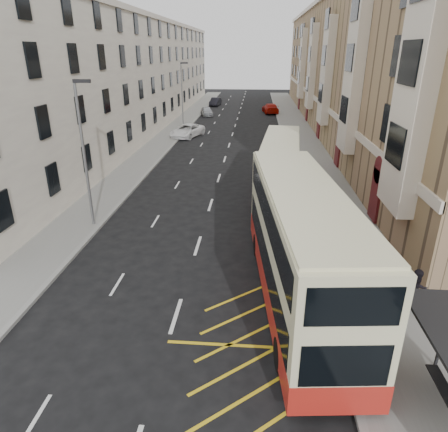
# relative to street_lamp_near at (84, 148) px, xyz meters

# --- Properties ---
(ground) EXTENTS (200.00, 200.00, 0.00)m
(ground) POSITION_rel_street_lamp_near_xyz_m (6.35, -12.00, -4.64)
(ground) COLOR black
(ground) RESTS_ON ground
(pavement_right) EXTENTS (4.00, 120.00, 0.15)m
(pavement_right) POSITION_rel_street_lamp_near_xyz_m (14.35, 18.00, -4.56)
(pavement_right) COLOR slate
(pavement_right) RESTS_ON ground
(pavement_left) EXTENTS (3.00, 120.00, 0.15)m
(pavement_left) POSITION_rel_street_lamp_near_xyz_m (-1.15, 18.00, -4.56)
(pavement_left) COLOR slate
(pavement_left) RESTS_ON ground
(kerb_right) EXTENTS (0.25, 120.00, 0.15)m
(kerb_right) POSITION_rel_street_lamp_near_xyz_m (12.35, 18.00, -4.56)
(kerb_right) COLOR gray
(kerb_right) RESTS_ON ground
(kerb_left) EXTENTS (0.25, 120.00, 0.15)m
(kerb_left) POSITION_rel_street_lamp_near_xyz_m (0.35, 18.00, -4.56)
(kerb_left) COLOR gray
(kerb_left) RESTS_ON ground
(road_markings) EXTENTS (10.00, 110.00, 0.01)m
(road_markings) POSITION_rel_street_lamp_near_xyz_m (6.35, 33.00, -4.63)
(road_markings) COLOR silver
(road_markings) RESTS_ON ground
(terrace_right) EXTENTS (10.75, 79.00, 15.25)m
(terrace_right) POSITION_rel_street_lamp_near_xyz_m (21.23, 33.38, 2.88)
(terrace_right) COLOR #957556
(terrace_right) RESTS_ON ground
(terrace_left) EXTENTS (9.18, 79.00, 13.25)m
(terrace_left) POSITION_rel_street_lamp_near_xyz_m (-7.08, 33.50, 1.88)
(terrace_left) COLOR white
(terrace_left) RESTS_ON ground
(guard_railing) EXTENTS (0.06, 6.56, 1.01)m
(guard_railing) POSITION_rel_street_lamp_near_xyz_m (12.60, -6.25, -3.78)
(guard_railing) COLOR red
(guard_railing) RESTS_ON pavement_right
(street_lamp_near) EXTENTS (0.93, 0.18, 8.00)m
(street_lamp_near) POSITION_rel_street_lamp_near_xyz_m (0.00, 0.00, 0.00)
(street_lamp_near) COLOR slate
(street_lamp_near) RESTS_ON pavement_left
(street_lamp_far) EXTENTS (0.93, 0.18, 8.00)m
(street_lamp_far) POSITION_rel_street_lamp_near_xyz_m (0.00, 30.00, 0.00)
(street_lamp_far) COLOR slate
(street_lamp_far) RESTS_ON pavement_left
(double_decker_front) EXTENTS (3.95, 12.29, 4.82)m
(double_decker_front) POSITION_rel_street_lamp_near_xyz_m (11.07, -6.48, -2.18)
(double_decker_front) COLOR beige
(double_decker_front) RESTS_ON ground
(double_decker_rear) EXTENTS (3.32, 10.54, 4.14)m
(double_decker_rear) POSITION_rel_street_lamp_near_xyz_m (10.88, 5.69, -2.53)
(double_decker_rear) COLOR beige
(double_decker_rear) RESTS_ON ground
(pedestrian_near) EXTENTS (0.79, 0.66, 1.86)m
(pedestrian_near) POSITION_rel_street_lamp_near_xyz_m (13.09, -10.22, -3.56)
(pedestrian_near) COLOR black
(pedestrian_near) RESTS_ON pavement_right
(pedestrian_mid) EXTENTS (0.91, 0.74, 1.78)m
(pedestrian_mid) POSITION_rel_street_lamp_near_xyz_m (15.51, -7.12, -3.60)
(pedestrian_mid) COLOR black
(pedestrian_mid) RESTS_ON pavement_right
(pedestrian_far) EXTENTS (1.20, 0.70, 1.92)m
(pedestrian_far) POSITION_rel_street_lamp_near_xyz_m (13.50, -5.54, -3.52)
(pedestrian_far) COLOR black
(pedestrian_far) RESTS_ON pavement_right
(white_van) EXTENTS (3.98, 5.79, 1.47)m
(white_van) POSITION_rel_street_lamp_near_xyz_m (1.15, 25.94, -3.90)
(white_van) COLOR white
(white_van) RESTS_ON ground
(car_silver) EXTENTS (2.61, 4.33, 1.38)m
(car_silver) POSITION_rel_street_lamp_near_xyz_m (1.46, 42.36, -3.95)
(car_silver) COLOR #A5A8AC
(car_silver) RESTS_ON ground
(car_dark) EXTENTS (2.00, 4.49, 1.43)m
(car_dark) POSITION_rel_street_lamp_near_xyz_m (1.60, 54.52, -3.92)
(car_dark) COLOR black
(car_dark) RESTS_ON ground
(car_red) EXTENTS (2.82, 5.58, 1.55)m
(car_red) POSITION_rel_street_lamp_near_xyz_m (11.39, 45.90, -3.86)
(car_red) COLOR #AE0D02
(car_red) RESTS_ON ground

